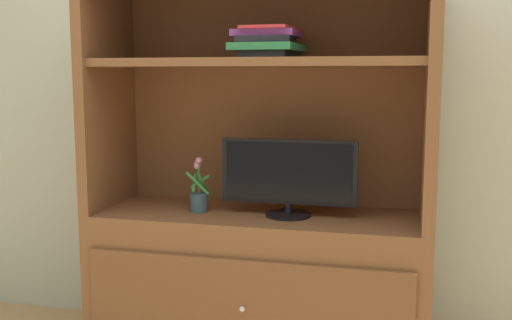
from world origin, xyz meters
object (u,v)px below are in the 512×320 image
at_px(magazine_stack, 268,43).
at_px(potted_plant, 199,197).
at_px(tv_monitor, 288,176).
at_px(media_console, 259,244).

bearing_deg(magazine_stack, potted_plant, -174.47).
xyz_separation_m(tv_monitor, magazine_stack, (-0.10, 0.02, 0.58)).
height_order(media_console, magazine_stack, media_console).
relative_size(media_console, magazine_stack, 5.27).
distance_m(media_console, tv_monitor, 0.36).
bearing_deg(potted_plant, tv_monitor, 0.92).
bearing_deg(tv_monitor, magazine_stack, 166.29).
distance_m(media_console, magazine_stack, 0.91).
bearing_deg(tv_monitor, potted_plant, -179.08).
height_order(tv_monitor, magazine_stack, magazine_stack).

